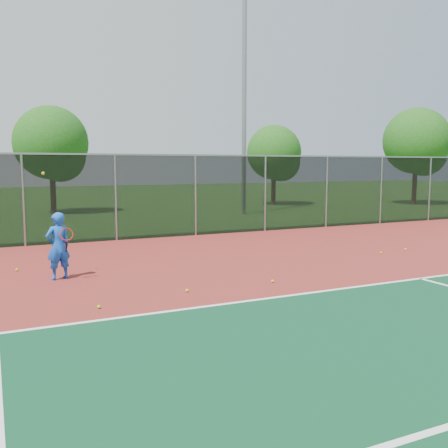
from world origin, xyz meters
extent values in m
cube|color=maroon|center=(0.00, 2.00, 0.01)|extent=(30.00, 20.00, 0.02)
cube|color=white|center=(2.00, 3.00, 0.03)|extent=(22.00, 0.10, 0.00)
cube|color=black|center=(0.00, 12.00, 1.52)|extent=(30.00, 0.04, 3.00)
cube|color=gray|center=(0.00, 12.00, 3.02)|extent=(30.00, 0.06, 0.06)
imported|color=blue|center=(-5.60, 6.56, 0.80)|extent=(0.65, 0.53, 1.56)
cylinder|color=black|center=(-5.45, 6.31, 0.81)|extent=(0.03, 0.15, 0.27)
torus|color=#A51414|center=(-5.45, 6.21, 1.11)|extent=(0.30, 0.13, 0.29)
sphere|color=#AFC617|center=(-5.85, 6.66, 2.47)|extent=(0.07, 0.07, 0.07)
sphere|color=#AFC617|center=(-5.25, 3.74, 0.06)|extent=(0.07, 0.07, 0.07)
sphere|color=#AFC617|center=(3.50, 5.93, 0.06)|extent=(0.07, 0.07, 0.07)
sphere|color=#AFC617|center=(4.62, 6.07, 0.06)|extent=(0.07, 0.07, 0.07)
sphere|color=#AFC617|center=(-1.30, 4.13, 0.06)|extent=(0.07, 0.07, 0.07)
sphere|color=#AFC617|center=(-3.35, 4.17, 0.06)|extent=(0.07, 0.07, 0.07)
sphere|color=#AFC617|center=(-6.45, 7.92, 0.06)|extent=(0.07, 0.07, 0.07)
cylinder|color=gray|center=(5.49, 18.63, 6.13)|extent=(0.24, 0.24, 12.26)
cylinder|color=#372014|center=(-3.83, 23.34, 1.12)|extent=(0.30, 0.30, 2.24)
sphere|color=#1A4E14|center=(-3.83, 23.34, 3.85)|extent=(3.98, 3.98, 3.98)
sphere|color=#1A4E14|center=(-3.43, 23.04, 3.11)|extent=(2.73, 2.73, 2.73)
cylinder|color=#372014|center=(10.19, 23.40, 1.01)|extent=(0.30, 0.30, 2.02)
sphere|color=#1A4E14|center=(10.19, 23.40, 3.49)|extent=(3.60, 3.60, 3.60)
sphere|color=#1A4E14|center=(10.59, 23.10, 2.81)|extent=(2.47, 2.47, 2.47)
cylinder|color=#372014|center=(19.05, 19.72, 1.24)|extent=(0.30, 0.30, 2.47)
sphere|color=#1A4E14|center=(19.05, 19.72, 4.26)|extent=(4.40, 4.40, 4.40)
sphere|color=#1A4E14|center=(19.45, 19.42, 3.44)|extent=(3.02, 3.02, 3.02)
camera|label=1|loc=(-6.96, -5.33, 2.65)|focal=40.00mm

